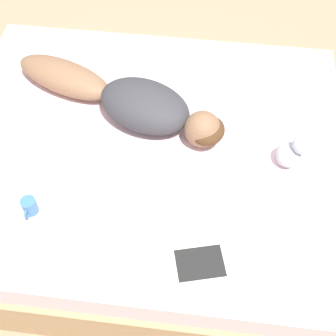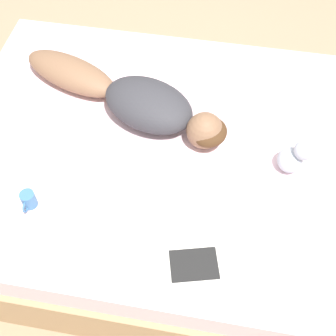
# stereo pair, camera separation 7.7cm
# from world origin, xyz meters

# --- Properties ---
(ground_plane) EXTENTS (12.00, 12.00, 0.00)m
(ground_plane) POSITION_xyz_m (0.00, 0.00, 0.00)
(ground_plane) COLOR #9E8466
(bed) EXTENTS (1.90, 2.25, 0.56)m
(bed) POSITION_xyz_m (0.00, 0.00, 0.27)
(bed) COLOR tan
(bed) RESTS_ON ground_plane
(person) EXTENTS (0.68, 1.34, 0.21)m
(person) POSITION_xyz_m (-0.22, -0.13, 0.65)
(person) COLOR brown
(person) RESTS_ON bed
(open_magazine) EXTENTS (0.57, 0.44, 0.01)m
(open_magazine) POSITION_xyz_m (0.56, 0.33, 0.56)
(open_magazine) COLOR silver
(open_magazine) RESTS_ON bed
(coffee_mug) EXTENTS (0.11, 0.07, 0.09)m
(coffee_mug) POSITION_xyz_m (0.50, -0.50, 0.60)
(coffee_mug) COLOR teal
(coffee_mug) RESTS_ON bed
(plush_toy) EXTENTS (0.15, 0.17, 0.21)m
(plush_toy) POSITION_xyz_m (0.03, 0.79, 0.65)
(plush_toy) COLOR #B2BCCC
(plush_toy) RESTS_ON bed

